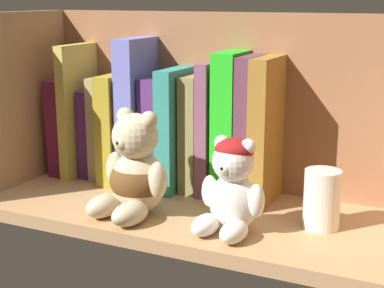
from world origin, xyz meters
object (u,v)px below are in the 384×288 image
book_3 (111,126)px  book_11 (253,127)px  book_4 (126,125)px  book_10 (233,123)px  book_2 (99,131)px  book_5 (144,110)px  teddy_bear_larger (135,174)px  teddy_bear_smaller (232,188)px  book_0 (75,124)px  book_1 (87,109)px  book_12 (271,128)px  book_8 (199,132)px  pillar_candle (322,199)px  book_9 (215,127)px  book_6 (164,130)px  book_7 (182,127)px

book_3 → book_11: 26.14cm
book_4 → book_10: (19.60, 0.00, 2.18)cm
book_2 → book_4: 5.91cm
book_5 → teddy_bear_larger: size_ratio=1.58×
teddy_bear_larger → teddy_bear_smaller: bearing=-1.0°
book_5 → book_10: size_ratio=1.07×
book_5 → book_11: bearing=0.0°
book_3 → teddy_bear_smaller: size_ratio=1.37×
book_3 → book_0: bearing=180.0°
book_1 → book_12: 33.84cm
book_4 → book_8: (13.79, 0.00, 0.22)cm
book_2 → pillar_candle: size_ratio=1.86×
book_2 → book_1: bearing=180.0°
book_11 → book_1: bearing=180.0°
book_9 → pillar_candle: bearing=-24.5°
book_4 → book_6: 7.26cm
book_9 → teddy_bear_larger: size_ratio=1.37×
book_5 → book_10: (16.07, 0.00, -0.81)cm
book_2 → book_8: (19.50, 0.00, 1.74)cm
book_3 → teddy_bear_smaller: 32.52cm
book_10 → book_11: 3.35cm
book_7 → book_8: book_7 is taller
book_1 → book_6: 15.44cm
book_8 → book_0: bearing=180.0°
book_11 → book_12: size_ratio=1.00×
book_0 → teddy_bear_smaller: bearing=-22.7°
book_3 → book_12: size_ratio=0.79×
book_5 → pillar_candle: size_ratio=2.98×
book_2 → teddy_bear_smaller: 34.76cm
teddy_bear_larger → book_3: bearing=132.5°
pillar_candle → book_12: bearing=138.9°
book_3 → book_9: (19.60, 0.00, 1.66)cm
book_7 → teddy_bear_smaller: book_7 is taller
book_9 → teddy_bear_larger: book_9 is taller
book_4 → book_5: bearing=0.0°
book_5 → book_6: size_ratio=1.34×
book_2 → book_12: bearing=0.0°
teddy_bear_larger → book_4: bearing=125.3°
book_5 → book_10: 16.09cm
book_12 → teddy_bear_smaller: (-0.34, -15.22, -4.98)cm
book_6 → book_8: (6.53, 0.00, 0.29)cm
book_0 → book_9: bearing=0.0°
book_1 → book_9: (24.49, 0.00, -0.96)cm
book_9 → teddy_bear_smaller: 18.22cm
book_11 → teddy_bear_larger: (-12.34, -14.96, -5.06)cm
book_2 → book_5: bearing=0.0°
book_2 → book_4: size_ratio=0.83×
book_7 → pillar_candle: bearing=-19.4°
book_0 → book_1: (2.83, 0.00, 3.05)cm
book_8 → teddy_bear_smaller: size_ratio=1.45×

